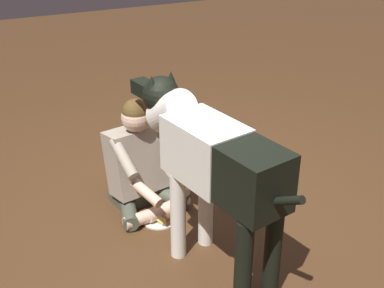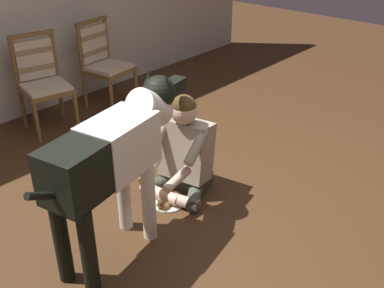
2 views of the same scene
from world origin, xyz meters
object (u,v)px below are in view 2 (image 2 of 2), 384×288
object	(u,v)px
dining_chair_right_of_pair	(103,60)
hot_dog_on_plate	(168,201)
dining_chair_left_of_pair	(42,78)
large_dog	(115,154)
person_sitting_on_floor	(183,153)

from	to	relation	value
dining_chair_right_of_pair	hot_dog_on_plate	size ratio (longest dim) A/B	3.81
dining_chair_left_of_pair	large_dog	size ratio (longest dim) A/B	0.66
dining_chair_right_of_pair	large_dog	xyz separation A→B (m)	(-1.53, -2.05, 0.20)
large_dog	dining_chair_left_of_pair	bearing A→B (deg)	70.05
dining_chair_left_of_pair	person_sitting_on_floor	world-z (taller)	dining_chair_left_of_pair
dining_chair_left_of_pair	dining_chair_right_of_pair	xyz separation A→B (m)	(0.79, 0.00, 0.00)
dining_chair_right_of_pair	hot_dog_on_plate	bearing A→B (deg)	-116.44
dining_chair_left_of_pair	person_sitting_on_floor	xyz separation A→B (m)	(0.06, -1.90, -0.20)
hot_dog_on_plate	dining_chair_right_of_pair	bearing A→B (deg)	63.56
person_sitting_on_floor	large_dog	bearing A→B (deg)	-169.29
person_sitting_on_floor	dining_chair_right_of_pair	bearing A→B (deg)	68.96
dining_chair_left_of_pair	person_sitting_on_floor	distance (m)	1.91
dining_chair_left_of_pair	hot_dog_on_plate	xyz separation A→B (m)	(-0.18, -1.94, -0.52)
large_dog	hot_dog_on_plate	bearing A→B (deg)	10.71
dining_chair_right_of_pair	person_sitting_on_floor	world-z (taller)	dining_chair_right_of_pair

